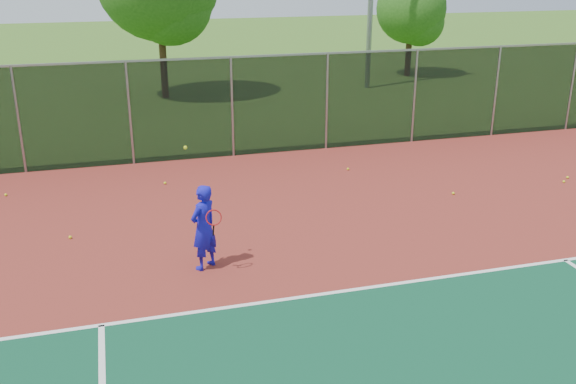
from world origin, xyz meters
name	(u,v)px	position (x,y,z in m)	size (l,w,h in m)	color
court_apron	(507,298)	(0.00, 2.00, 0.01)	(30.00, 20.00, 0.02)	maroon
fence_back	(327,101)	(0.00, 12.00, 1.56)	(30.00, 0.06, 3.03)	black
tennis_player	(204,227)	(-5.01, 4.66, 0.88)	(0.74, 0.77, 2.47)	#1613B7
practice_ball_0	(453,193)	(1.76, 7.04, 0.06)	(0.07, 0.07, 0.07)	yellow
practice_ball_1	(70,237)	(-7.62, 6.82, 0.06)	(0.07, 0.07, 0.07)	yellow
practice_ball_2	(6,195)	(-9.30, 10.04, 0.06)	(0.07, 0.07, 0.07)	yellow
practice_ball_3	(568,177)	(5.44, 7.33, 0.06)	(0.07, 0.07, 0.07)	yellow
practice_ball_4	(165,183)	(-5.30, 9.86, 0.06)	(0.07, 0.07, 0.07)	yellow
practice_ball_5	(348,169)	(-0.13, 9.68, 0.06)	(0.07, 0.07, 0.07)	yellow
practice_ball_6	(564,182)	(5.11, 7.06, 0.06)	(0.07, 0.07, 0.07)	yellow
tree_back_mid	(413,12)	(8.58, 23.67, 3.22)	(3.50, 3.50, 5.14)	#352013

